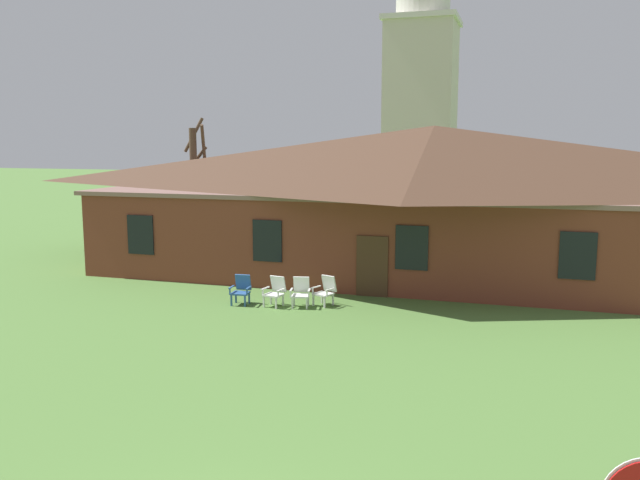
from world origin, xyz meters
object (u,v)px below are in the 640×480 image
Objects in this scene: lawn_chair_by_porch at (241,289)px; lawn_chair_left_end at (301,291)px; lawn_chair_middle at (326,290)px; lawn_chair_near_door at (275,291)px.

lawn_chair_left_end is at bearing 6.99° from lawn_chair_by_porch.
lawn_chair_near_door is at bearing -159.06° from lawn_chair_middle.
lawn_chair_by_porch and lawn_chair_middle have the same top height.
lawn_chair_left_end and lawn_chair_middle have the same top height.
lawn_chair_by_porch is 1.00× the size of lawn_chair_left_end.
lawn_chair_left_end is 0.83m from lawn_chair_middle.
lawn_chair_near_door and lawn_chair_middle have the same top height.
lawn_chair_near_door is at bearing 4.98° from lawn_chair_by_porch.
lawn_chair_by_porch is at bearing -175.02° from lawn_chair_near_door.
lawn_chair_by_porch is 1.00× the size of lawn_chair_near_door.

